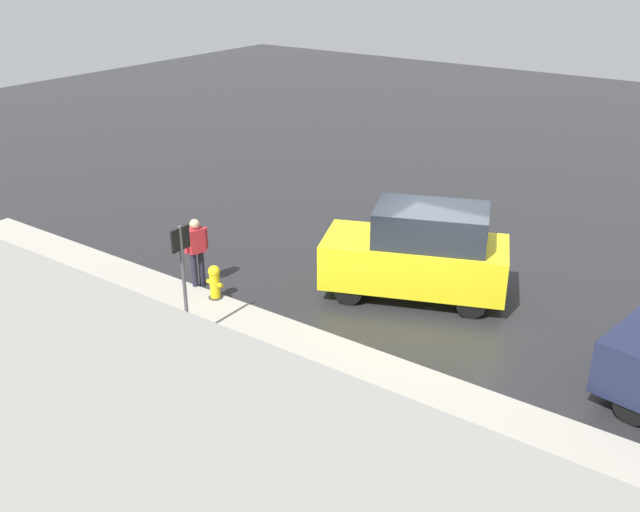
{
  "coord_description": "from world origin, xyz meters",
  "views": [
    {
      "loc": [
        -5.95,
        12.68,
        7.14
      ],
      "look_at": [
        2.23,
        1.24,
        0.9
      ],
      "focal_mm": 40.0,
      "sensor_mm": 36.0,
      "label": 1
    }
  ],
  "objects_px": {
    "moving_hatchback": "(419,252)",
    "sign_post": "(183,267)",
    "fire_hydrant": "(215,283)",
    "pedestrian": "(196,247)"
  },
  "relations": [
    {
      "from": "moving_hatchback",
      "to": "sign_post",
      "type": "relative_size",
      "value": 1.77
    },
    {
      "from": "moving_hatchback",
      "to": "pedestrian",
      "type": "bearing_deg",
      "value": 30.38
    },
    {
      "from": "moving_hatchback",
      "to": "fire_hydrant",
      "type": "distance_m",
      "value": 4.43
    },
    {
      "from": "moving_hatchback",
      "to": "pedestrian",
      "type": "distance_m",
      "value": 4.86
    },
    {
      "from": "moving_hatchback",
      "to": "sign_post",
      "type": "distance_m",
      "value": 5.09
    },
    {
      "from": "fire_hydrant",
      "to": "sign_post",
      "type": "xyz_separation_m",
      "value": [
        -0.79,
        1.59,
        1.18
      ]
    },
    {
      "from": "pedestrian",
      "to": "sign_post",
      "type": "xyz_separation_m",
      "value": [
        -1.53,
        1.84,
        0.62
      ]
    },
    {
      "from": "sign_post",
      "to": "fire_hydrant",
      "type": "bearing_deg",
      "value": -63.62
    },
    {
      "from": "sign_post",
      "to": "pedestrian",
      "type": "bearing_deg",
      "value": -50.3
    },
    {
      "from": "pedestrian",
      "to": "sign_post",
      "type": "distance_m",
      "value": 2.48
    }
  ]
}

